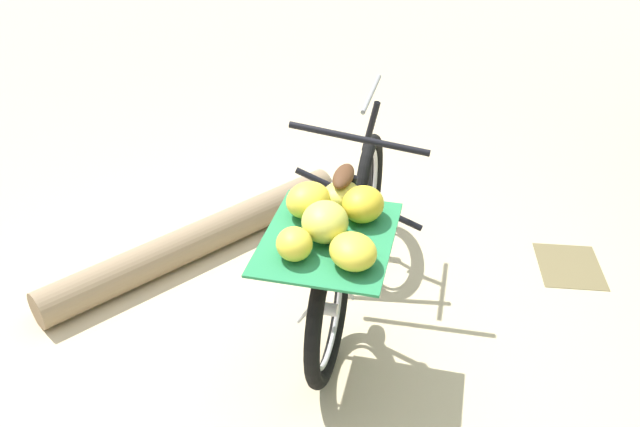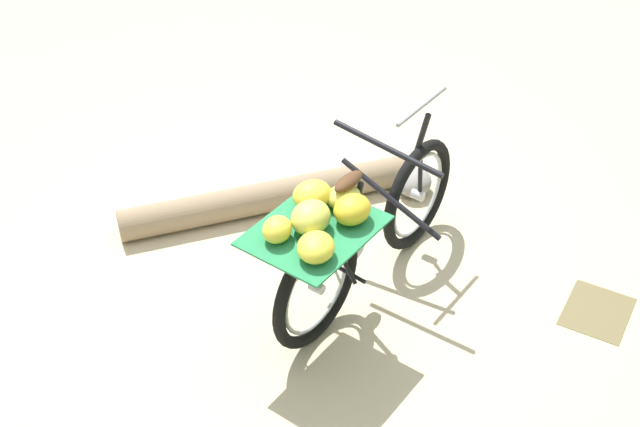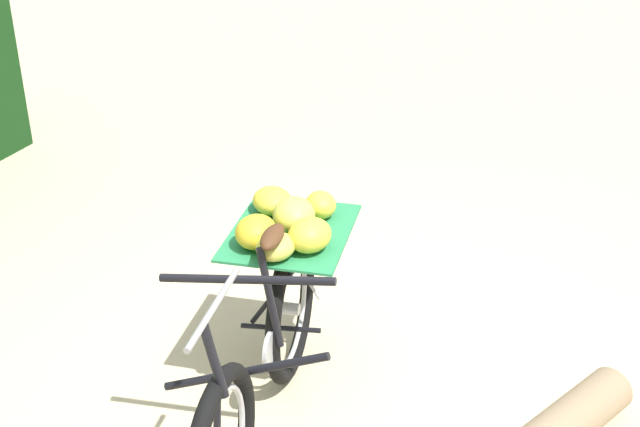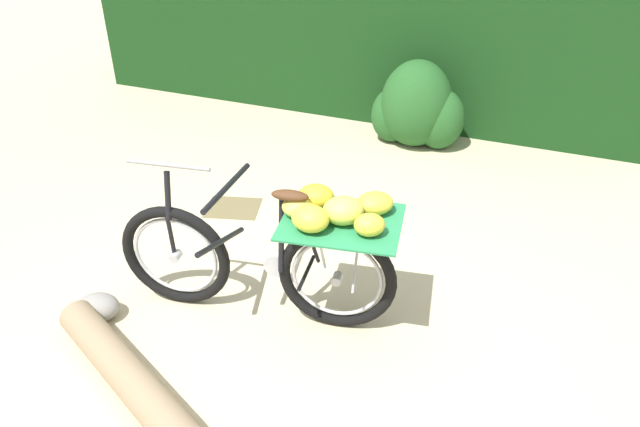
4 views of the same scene
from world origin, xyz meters
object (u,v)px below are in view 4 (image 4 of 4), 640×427
at_px(path_stone, 98,307).
at_px(fallen_log, 158,410).
at_px(bicycle, 277,250).
at_px(shrub_cluster, 417,109).

bearing_deg(path_stone, fallen_log, 130.19).
relative_size(bicycle, fallen_log, 0.90).
distance_m(bicycle, fallen_log, 1.11).
xyz_separation_m(bicycle, fallen_log, (0.50, 0.91, -0.41)).
distance_m(bicycle, shrub_cluster, 2.87).
height_order(shrub_cluster, path_stone, shrub_cluster).
relative_size(shrub_cluster, path_stone, 3.37).
bearing_deg(path_stone, bicycle, -173.49).
xyz_separation_m(bicycle, shrub_cluster, (-0.96, -2.70, -0.14)).
relative_size(fallen_log, shrub_cluster, 2.20).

